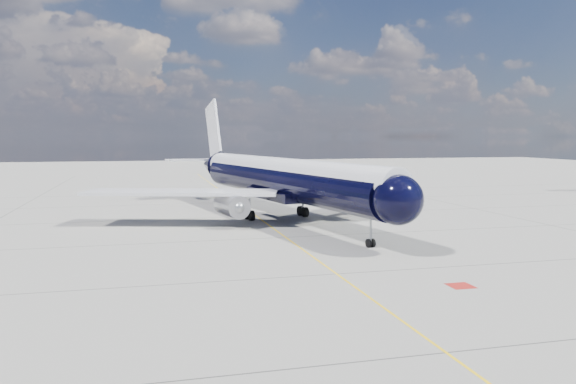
# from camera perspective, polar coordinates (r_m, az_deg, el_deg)

# --- Properties ---
(ground) EXTENTS (320.00, 320.00, 0.00)m
(ground) POSITION_cam_1_polar(r_m,az_deg,el_deg) (73.71, -4.00, -1.92)
(ground) COLOR gray
(ground) RESTS_ON ground
(taxiway_centerline) EXTENTS (0.16, 160.00, 0.01)m
(taxiway_centerline) POSITION_cam_1_polar(r_m,az_deg,el_deg) (68.83, -3.26, -2.45)
(taxiway_centerline) COLOR yellow
(taxiway_centerline) RESTS_ON ground
(red_marking) EXTENTS (1.60, 1.60, 0.01)m
(red_marking) POSITION_cam_1_polar(r_m,az_deg,el_deg) (38.74, 17.13, -9.09)
(red_marking) COLOR maroon
(red_marking) RESTS_ON ground
(main_airliner) EXTENTS (43.22, 53.29, 15.51)m
(main_airliner) POSITION_cam_1_polar(r_m,az_deg,el_deg) (66.36, -1.10, 1.43)
(main_airliner) COLOR black
(main_airliner) RESTS_ON ground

